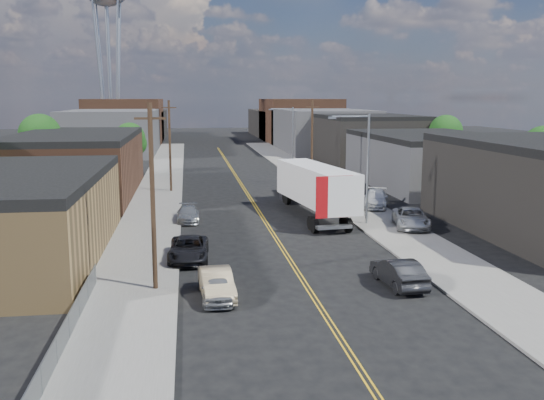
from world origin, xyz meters
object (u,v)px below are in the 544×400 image
object	(u,v)px
semi_truck	(311,186)
car_right_oncoming	(399,272)
car_right_lot_b	(375,199)
car_left_d	(188,214)
car_ahead_truck	(289,187)
car_left_a	(217,288)
car_left_b	(217,284)
car_left_c	(189,249)
car_right_lot_a	(411,218)
car_right_lot_c	(349,187)

from	to	relation	value
semi_truck	car_right_oncoming	bearing A→B (deg)	-96.58
car_right_lot_b	car_left_d	bearing A→B (deg)	-147.05
car_ahead_truck	car_left_a	bearing A→B (deg)	-101.59
car_left_a	car_right_oncoming	world-z (taller)	car_right_oncoming
semi_truck	car_right_lot_b	size ratio (longest dim) A/B	3.26
semi_truck	car_left_d	xyz separation A→B (m)	(-10.90, -1.86, -1.92)
car_left_b	car_left_d	distance (m)	20.00
car_left_c	car_right_oncoming	distance (m)	13.39
car_right_lot_a	car_right_lot_b	distance (m)	9.23
car_left_a	car_right_oncoming	bearing A→B (deg)	6.68
car_left_c	car_right_lot_c	distance (m)	29.01
semi_truck	car_left_c	world-z (taller)	semi_truck
car_ahead_truck	semi_truck	bearing A→B (deg)	-86.06
car_right_oncoming	car_left_d	bearing A→B (deg)	-63.36
car_right_oncoming	car_right_lot_a	size ratio (longest dim) A/B	0.86
car_left_b	car_right_oncoming	bearing A→B (deg)	-0.96
car_right_oncoming	car_right_lot_c	distance (m)	31.09
car_left_b	car_left_c	distance (m)	7.67
car_left_c	car_right_lot_c	world-z (taller)	car_right_lot_c
car_left_d	car_right_oncoming	distance (m)	22.52
car_right_oncoming	car_left_a	bearing A→B (deg)	2.17
car_right_oncoming	car_right_lot_c	xyz separation A→B (m)	(5.49, 30.60, 0.20)
car_right_lot_a	car_right_lot_b	world-z (taller)	car_right_lot_b
car_right_oncoming	car_ahead_truck	bearing A→B (deg)	-92.91
semi_truck	car_right_lot_b	xyz separation A→B (m)	(6.50, 1.86, -1.64)
car_right_lot_b	semi_truck	bearing A→B (deg)	-143.13
car_left_a	car_right_lot_c	bearing A→B (deg)	64.66
car_left_a	car_right_lot_b	bearing A→B (deg)	57.25
car_right_lot_b	car_ahead_truck	size ratio (longest dim) A/B	1.11
car_left_b	car_right_lot_c	xyz separation A→B (m)	(15.49, 31.13, 0.23)
car_left_a	car_ahead_truck	size ratio (longest dim) A/B	0.81
car_left_a	car_left_b	distance (m)	0.52
car_left_c	car_right_lot_c	bearing A→B (deg)	57.10
semi_truck	car_right_lot_c	bearing A→B (deg)	49.37
semi_truck	car_left_d	bearing A→B (deg)	-178.27
car_ahead_truck	car_right_oncoming	bearing A→B (deg)	-85.19
car_right_lot_a	car_right_lot_c	distance (m)	16.70
car_right_oncoming	car_right_lot_b	bearing A→B (deg)	-108.31
car_left_c	car_right_lot_b	size ratio (longest dim) A/B	0.99
car_left_b	car_left_c	xyz separation A→B (m)	(-1.40, 7.55, -0.00)
car_left_b	car_right_oncoming	distance (m)	10.01
car_right_oncoming	car_right_lot_b	distance (m)	23.91
car_left_c	car_ahead_truck	distance (m)	28.30
car_left_d	car_right_oncoming	size ratio (longest dim) A/B	0.95
semi_truck	car_ahead_truck	bearing A→B (deg)	82.07
car_left_a	car_right_lot_b	xyz separation A→B (m)	(16.00, 24.18, 0.26)
car_left_b	car_right_oncoming	size ratio (longest dim) A/B	0.96
car_right_lot_a	car_right_lot_c	bearing A→B (deg)	104.73
car_left_d	car_right_lot_c	xyz separation A→B (m)	(16.89, 11.18, 0.33)
car_left_b	car_right_lot_b	distance (m)	28.57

